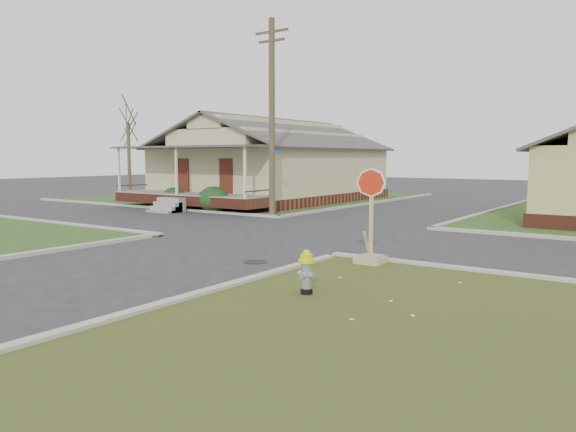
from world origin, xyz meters
The scene contains 12 objects.
ground centered at (0.00, 0.00, 0.00)m, with size 120.00×120.00×0.00m, color #2B2B2E.
verge_near_right centered at (10.00, -5.50, 0.03)m, with size 13.00×14.00×0.05m, color #38541F.
verge_far_left centered at (-13.00, 18.00, 0.03)m, with size 19.00×19.00×0.05m, color #264719.
curbs centered at (0.00, 5.00, 0.00)m, with size 80.00×40.00×0.12m, color #ADAB9C, non-canonical shape.
manhole centered at (2.20, -0.50, 0.01)m, with size 0.64×0.64×0.01m, color black.
corner_house centered at (-10.00, 16.68, 2.28)m, with size 10.10×15.50×5.30m.
utility_pole centered at (-4.20, 8.90, 4.66)m, with size 1.80×0.28×9.00m.
tree_far_left centered at (-18.00, 12.00, 2.50)m, with size 0.22×0.22×4.90m, color #493E2A.
fire_hydrant centered at (5.30, -2.79, 0.54)m, with size 0.33×0.33×0.89m.
stop_sign centered at (4.88, 0.88, 0.58)m, with size 0.69×0.68×2.45m.
hedge_left centered at (-11.40, 9.57, 0.59)m, with size 1.42×1.16×1.08m, color #143919.
hedge_right centered at (-7.88, 8.92, 0.65)m, with size 1.57×1.29×1.20m, color #143919.
Camera 1 is at (11.27, -12.00, 2.77)m, focal length 35.00 mm.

